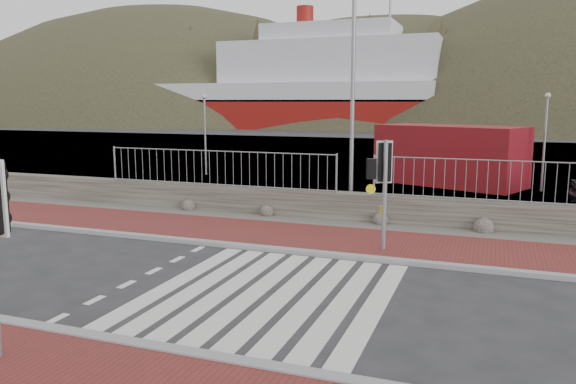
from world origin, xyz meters
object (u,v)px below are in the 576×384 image
at_px(ferry, 287,90).
at_px(shipping_container, 449,155).
at_px(streetlight, 357,82).
at_px(traffic_signal_far, 384,172).

distance_m(ferry, shipping_container, 58.00).
bearing_deg(shipping_container, streetlight, -82.30).
bearing_deg(shipping_container, traffic_signal_far, -69.71).
xyz_separation_m(traffic_signal_far, streetlight, (-1.72, 4.20, 2.33)).
xyz_separation_m(ferry, streetlight, (24.43, -59.82, -0.99)).
bearing_deg(shipping_container, ferry, 140.77).
bearing_deg(ferry, streetlight, -67.79).
height_order(traffic_signal_far, shipping_container, traffic_signal_far).
height_order(ferry, traffic_signal_far, ferry).
relative_size(traffic_signal_far, streetlight, 0.36).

